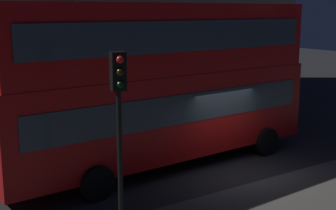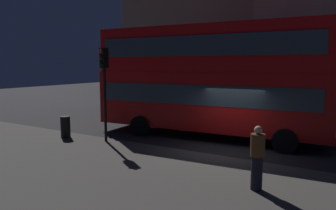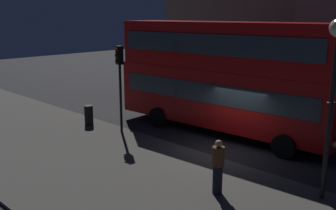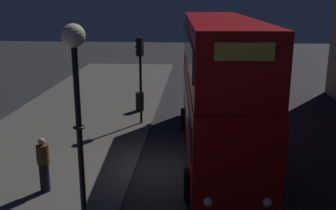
% 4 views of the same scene
% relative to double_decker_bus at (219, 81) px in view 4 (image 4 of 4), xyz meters
% --- Properties ---
extents(ground_plane, '(80.00, 80.00, 0.00)m').
position_rel_double_decker_bus_xyz_m(ground_plane, '(1.72, -2.02, -2.96)').
color(ground_plane, '#232326').
extents(sidewalk_slab, '(44.00, 7.53, 0.12)m').
position_rel_double_decker_bus_xyz_m(sidewalk_slab, '(1.72, -6.75, -2.90)').
color(sidewalk_slab, '#4C4944').
rests_on(sidewalk_slab, ground).
extents(double_decker_bus, '(11.26, 3.19, 5.29)m').
position_rel_double_decker_bus_xyz_m(double_decker_bus, '(0.00, 0.00, 0.00)').
color(double_decker_bus, '#B20F0F').
rests_on(double_decker_bus, ground).
extents(traffic_light_near_kerb, '(0.36, 0.39, 4.10)m').
position_rel_double_decker_bus_xyz_m(traffic_light_near_kerb, '(-3.33, -3.50, 0.11)').
color(traffic_light_near_kerb, black).
rests_on(traffic_light_near_kerb, sidewalk_slab).
extents(street_lamp, '(0.54, 0.54, 5.41)m').
position_rel_double_decker_bus_xyz_m(street_lamp, '(6.41, -3.56, 1.25)').
color(street_lamp, black).
rests_on(street_lamp, sidewalk_slab).
extents(pedestrian, '(0.39, 0.39, 1.77)m').
position_rel_double_decker_bus_xyz_m(pedestrian, '(3.89, -5.54, -1.93)').
color(pedestrian, black).
rests_on(pedestrian, sidewalk_slab).
extents(litter_bin, '(0.44, 0.44, 1.00)m').
position_rel_double_decker_bus_xyz_m(litter_bin, '(-5.48, -3.85, -2.34)').
color(litter_bin, black).
rests_on(litter_bin, sidewalk_slab).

